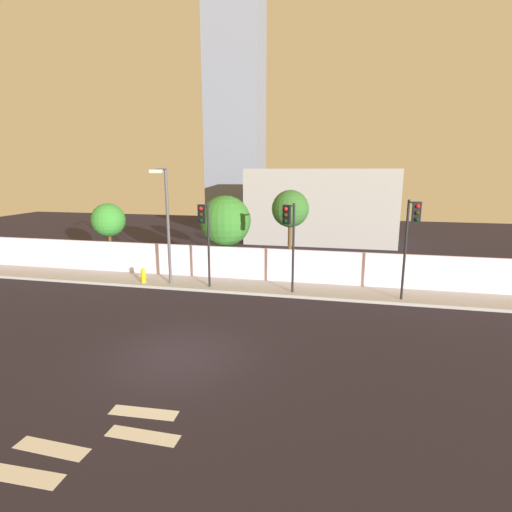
{
  "coord_description": "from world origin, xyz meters",
  "views": [
    {
      "loc": [
        5.3,
        -11.66,
        6.21
      ],
      "look_at": [
        1.3,
        6.5,
        2.16
      ],
      "focal_mm": 27.86,
      "sensor_mm": 36.0,
      "label": 1
    }
  ],
  "objects_px": {
    "traffic_light_right": "(411,230)",
    "roadside_tree_leftmost": "(108,220)",
    "fire_hydrant": "(143,275)",
    "traffic_light_center": "(205,227)",
    "street_lamp_curbside": "(166,216)",
    "roadside_tree_midright": "(290,209)",
    "traffic_light_left": "(290,229)",
    "roadside_tree_midleft": "(225,221)"
  },
  "relations": [
    {
      "from": "fire_hydrant",
      "to": "traffic_light_center",
      "type": "bearing_deg",
      "value": -10.05
    },
    {
      "from": "street_lamp_curbside",
      "to": "roadside_tree_midright",
      "type": "bearing_deg",
      "value": 25.79
    },
    {
      "from": "traffic_light_center",
      "to": "roadside_tree_midleft",
      "type": "distance_m",
      "value": 3.58
    },
    {
      "from": "fire_hydrant",
      "to": "roadside_tree_midleft",
      "type": "xyz_separation_m",
      "value": [
        3.86,
        2.89,
        2.7
      ]
    },
    {
      "from": "traffic_light_left",
      "to": "fire_hydrant",
      "type": "relative_size",
      "value": 5.48
    },
    {
      "from": "fire_hydrant",
      "to": "roadside_tree_midright",
      "type": "xyz_separation_m",
      "value": [
        7.63,
        2.89,
        3.46
      ]
    },
    {
      "from": "traffic_light_left",
      "to": "roadside_tree_midright",
      "type": "distance_m",
      "value": 3.44
    },
    {
      "from": "traffic_light_right",
      "to": "roadside_tree_midleft",
      "type": "distance_m",
      "value": 10.26
    },
    {
      "from": "street_lamp_curbside",
      "to": "traffic_light_right",
      "type": "bearing_deg",
      "value": -2.51
    },
    {
      "from": "fire_hydrant",
      "to": "traffic_light_right",
      "type": "bearing_deg",
      "value": -2.45
    },
    {
      "from": "traffic_light_center",
      "to": "traffic_light_right",
      "type": "distance_m",
      "value": 9.64
    },
    {
      "from": "traffic_light_center",
      "to": "traffic_light_right",
      "type": "relative_size",
      "value": 0.94
    },
    {
      "from": "street_lamp_curbside",
      "to": "roadside_tree_midleft",
      "type": "bearing_deg",
      "value": 51.84
    },
    {
      "from": "traffic_light_right",
      "to": "roadside_tree_midright",
      "type": "relative_size",
      "value": 0.92
    },
    {
      "from": "traffic_light_left",
      "to": "traffic_light_center",
      "type": "xyz_separation_m",
      "value": [
        -4.19,
        -0.22,
        0.0
      ]
    },
    {
      "from": "traffic_light_center",
      "to": "roadside_tree_leftmost",
      "type": "relative_size",
      "value": 1.06
    },
    {
      "from": "traffic_light_left",
      "to": "traffic_light_center",
      "type": "distance_m",
      "value": 4.19
    },
    {
      "from": "traffic_light_right",
      "to": "fire_hydrant",
      "type": "relative_size",
      "value": 5.8
    },
    {
      "from": "roadside_tree_leftmost",
      "to": "street_lamp_curbside",
      "type": "bearing_deg",
      "value": -29.12
    },
    {
      "from": "street_lamp_curbside",
      "to": "roadside_tree_midright",
      "type": "xyz_separation_m",
      "value": [
        6.09,
        2.94,
        0.19
      ]
    },
    {
      "from": "roadside_tree_leftmost",
      "to": "roadside_tree_midleft",
      "type": "relative_size",
      "value": 0.88
    },
    {
      "from": "traffic_light_left",
      "to": "fire_hydrant",
      "type": "height_order",
      "value": "traffic_light_left"
    },
    {
      "from": "traffic_light_center",
      "to": "roadside_tree_midright",
      "type": "height_order",
      "value": "roadside_tree_midright"
    },
    {
      "from": "fire_hydrant",
      "to": "roadside_tree_leftmost",
      "type": "bearing_deg",
      "value": 142.29
    },
    {
      "from": "roadside_tree_leftmost",
      "to": "roadside_tree_midright",
      "type": "bearing_deg",
      "value": 0.0
    },
    {
      "from": "street_lamp_curbside",
      "to": "fire_hydrant",
      "type": "height_order",
      "value": "street_lamp_curbside"
    },
    {
      "from": "traffic_light_center",
      "to": "street_lamp_curbside",
      "type": "bearing_deg",
      "value": 164.79
    },
    {
      "from": "traffic_light_right",
      "to": "fire_hydrant",
      "type": "height_order",
      "value": "traffic_light_right"
    },
    {
      "from": "traffic_light_center",
      "to": "roadside_tree_leftmost",
      "type": "distance_m",
      "value": 8.41
    },
    {
      "from": "street_lamp_curbside",
      "to": "fire_hydrant",
      "type": "relative_size",
      "value": 7.51
    },
    {
      "from": "traffic_light_left",
      "to": "traffic_light_right",
      "type": "xyz_separation_m",
      "value": [
        5.45,
        -0.11,
        0.19
      ]
    },
    {
      "from": "fire_hydrant",
      "to": "roadside_tree_leftmost",
      "type": "xyz_separation_m",
      "value": [
        -3.74,
        2.89,
        2.54
      ]
    },
    {
      "from": "fire_hydrant",
      "to": "roadside_tree_midleft",
      "type": "bearing_deg",
      "value": 36.83
    },
    {
      "from": "roadside_tree_leftmost",
      "to": "traffic_light_left",
      "type": "bearing_deg",
      "value": -15.87
    },
    {
      "from": "street_lamp_curbside",
      "to": "roadside_tree_midright",
      "type": "distance_m",
      "value": 6.76
    },
    {
      "from": "traffic_light_right",
      "to": "roadside_tree_leftmost",
      "type": "distance_m",
      "value": 17.59
    },
    {
      "from": "traffic_light_right",
      "to": "roadside_tree_leftmost",
      "type": "relative_size",
      "value": 1.13
    },
    {
      "from": "fire_hydrant",
      "to": "roadside_tree_midright",
      "type": "relative_size",
      "value": 0.16
    },
    {
      "from": "street_lamp_curbside",
      "to": "roadside_tree_midright",
      "type": "relative_size",
      "value": 1.2
    },
    {
      "from": "traffic_light_center",
      "to": "roadside_tree_midright",
      "type": "xyz_separation_m",
      "value": [
        3.76,
        3.57,
        0.63
      ]
    },
    {
      "from": "traffic_light_right",
      "to": "roadside_tree_leftmost",
      "type": "height_order",
      "value": "traffic_light_right"
    },
    {
      "from": "street_lamp_curbside",
      "to": "roadside_tree_leftmost",
      "type": "bearing_deg",
      "value": 150.88
    }
  ]
}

